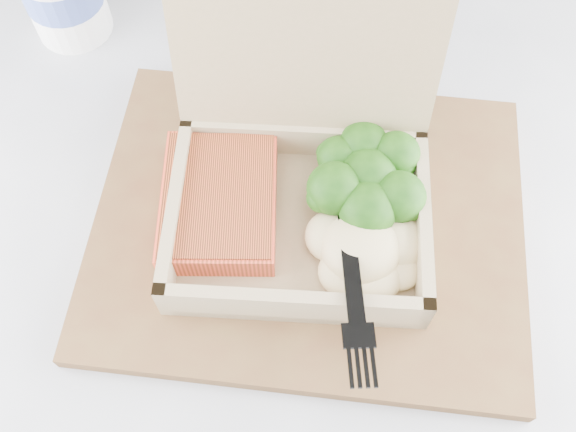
{
  "coord_description": "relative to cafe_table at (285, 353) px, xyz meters",
  "views": [
    {
      "loc": [
        0.57,
        0.09,
        1.23
      ],
      "look_at": [
        0.59,
        0.34,
        0.77
      ],
      "focal_mm": 40.0,
      "sensor_mm": 36.0,
      "label": 1
    }
  ],
  "objects": [
    {
      "name": "cafe_table",
      "position": [
        0.0,
        0.0,
        0.0
      ],
      "size": [
        0.94,
        0.94,
        0.72
      ],
      "rotation": [
        0.0,
        0.0,
        -0.23
      ],
      "color": "black",
      "rests_on": "floor"
    },
    {
      "name": "serving_tray",
      "position": [
        0.03,
        0.06,
        0.19
      ],
      "size": [
        0.42,
        0.37,
        0.02
      ],
      "primitive_type": "cube",
      "rotation": [
        0.0,
        0.0,
        -0.2
      ],
      "color": "brown",
      "rests_on": "cafe_table"
    },
    {
      "name": "takeout_container",
      "position": [
        0.02,
        0.08,
        0.25
      ],
      "size": [
        0.24,
        0.23,
        0.2
      ],
      "rotation": [
        0.0,
        0.0,
        -0.15
      ],
      "color": "#A08460",
      "rests_on": "serving_tray"
    },
    {
      "name": "salmon_fillet",
      "position": [
        -0.05,
        0.07,
        0.22
      ],
      "size": [
        0.11,
        0.13,
        0.03
      ],
      "primitive_type": "cube",
      "rotation": [
        0.0,
        0.0,
        -0.1
      ],
      "color": "#F54E2F",
      "rests_on": "takeout_container"
    },
    {
      "name": "broccoli_pile",
      "position": [
        0.08,
        0.07,
        0.23
      ],
      "size": [
        0.11,
        0.11,
        0.04
      ],
      "primitive_type": null,
      "color": "#2F6D18",
      "rests_on": "takeout_container"
    },
    {
      "name": "mashed_potatoes",
      "position": [
        0.06,
        0.01,
        0.23
      ],
      "size": [
        0.1,
        0.09,
        0.04
      ],
      "primitive_type": "ellipsoid",
      "color": "beige",
      "rests_on": "takeout_container"
    },
    {
      "name": "plastic_fork",
      "position": [
        0.05,
        0.02,
        0.24
      ],
      "size": [
        0.03,
        0.17,
        0.02
      ],
      "rotation": [
        0.0,
        0.0,
        3.09
      ],
      "color": "black",
      "rests_on": "mashed_potatoes"
    },
    {
      "name": "receipt",
      "position": [
        0.11,
        0.26,
        0.19
      ],
      "size": [
        0.09,
        0.16,
        0.0
      ],
      "primitive_type": "cube",
      "rotation": [
        0.0,
        0.0,
        -0.06
      ],
      "color": "white",
      "rests_on": "cafe_table"
    }
  ]
}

